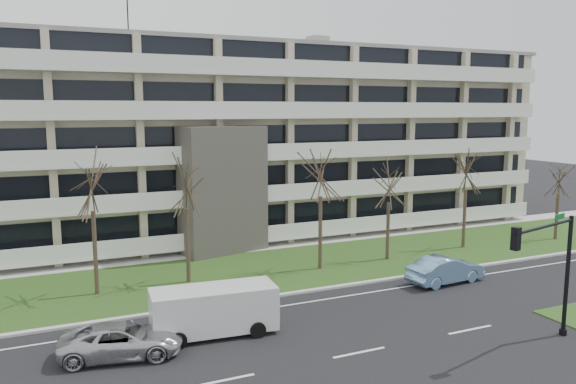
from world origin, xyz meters
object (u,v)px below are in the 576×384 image
white_van (215,306)px  traffic_signal (551,262)px  silver_pickup (121,340)px  blue_sedan (445,270)px

white_van → traffic_signal: traffic_signal is taller
silver_pickup → white_van: 4.35m
blue_sedan → white_van: 14.73m
silver_pickup → blue_sedan: size_ratio=1.03×
silver_pickup → white_van: size_ratio=0.86×
white_van → traffic_signal: bearing=-23.7°
blue_sedan → white_van: white_van is taller
blue_sedan → white_van: bearing=92.2°
silver_pickup → white_van: (4.25, 0.66, 0.62)m
silver_pickup → traffic_signal: traffic_signal is taller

